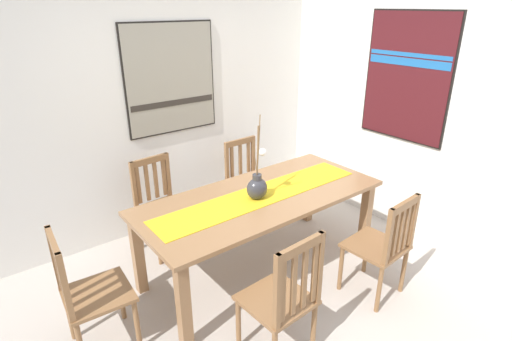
{
  "coord_description": "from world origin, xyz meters",
  "views": [
    {
      "loc": [
        -1.73,
        -1.82,
        2.22
      ],
      "look_at": [
        0.2,
        0.63,
        0.92
      ],
      "focal_mm": 28.08,
      "sensor_mm": 36.0,
      "label": 1
    }
  ],
  "objects": [
    {
      "name": "wall_side",
      "position": [
        1.86,
        0.0,
        1.35
      ],
      "size": [
        0.12,
        6.4,
        2.7
      ],
      "primitive_type": "cube",
      "color": "silver",
      "rests_on": "ground_plane"
    },
    {
      "name": "chair_4",
      "position": [
        -1.3,
        0.52,
        0.48
      ],
      "size": [
        0.45,
        0.45,
        0.93
      ],
      "color": "brown",
      "rests_on": "ground_plane"
    },
    {
      "name": "chair_3",
      "position": [
        -0.36,
        1.39,
        0.47
      ],
      "size": [
        0.45,
        0.45,
        0.9
      ],
      "color": "brown",
      "rests_on": "ground_plane"
    },
    {
      "name": "painting_on_back_wall",
      "position": [
        0.05,
        1.79,
        1.54
      ],
      "size": [
        0.95,
        0.05,
        1.07
      ],
      "color": "black"
    },
    {
      "name": "painting_on_side_wall",
      "position": [
        1.79,
        0.32,
        1.57
      ],
      "size": [
        0.05,
        0.9,
        1.21
      ],
      "color": "black"
    },
    {
      "name": "centerpiece_vase",
      "position": [
        0.1,
        0.49,
        0.86
      ],
      "size": [
        0.18,
        0.19,
        0.69
      ],
      "color": "#333338",
      "rests_on": "dining_table"
    },
    {
      "name": "chair_1",
      "position": [
        0.66,
        1.35,
        0.46
      ],
      "size": [
        0.43,
        0.43,
        0.88
      ],
      "color": "brown",
      "rests_on": "ground_plane"
    },
    {
      "name": "ground_plane",
      "position": [
        0.0,
        0.0,
        -0.01
      ],
      "size": [
        6.4,
        6.4,
        0.03
      ],
      "primitive_type": "cube",
      "color": "#B2A89E"
    },
    {
      "name": "wall_back",
      "position": [
        0.0,
        1.86,
        1.35
      ],
      "size": [
        6.4,
        0.12,
        2.7
      ],
      "primitive_type": "cube",
      "color": "silver",
      "rests_on": "ground_plane"
    },
    {
      "name": "chair_0",
      "position": [
        0.7,
        -0.34,
        0.48
      ],
      "size": [
        0.45,
        0.45,
        0.9
      ],
      "color": "brown",
      "rests_on": "ground_plane"
    },
    {
      "name": "table_runner",
      "position": [
        0.16,
        0.52,
        0.74
      ],
      "size": [
        1.93,
        0.36,
        0.01
      ],
      "primitive_type": "cube",
      "color": "gold",
      "rests_on": "dining_table"
    },
    {
      "name": "chair_2",
      "position": [
        -0.33,
        -0.33,
        0.49
      ],
      "size": [
        0.44,
        0.44,
        0.96
      ],
      "color": "brown",
      "rests_on": "ground_plane"
    },
    {
      "name": "dining_table",
      "position": [
        0.16,
        0.52,
        0.64
      ],
      "size": [
        2.1,
        0.92,
        0.74
      ],
      "color": "#8E6642",
      "rests_on": "ground_plane"
    }
  ]
}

